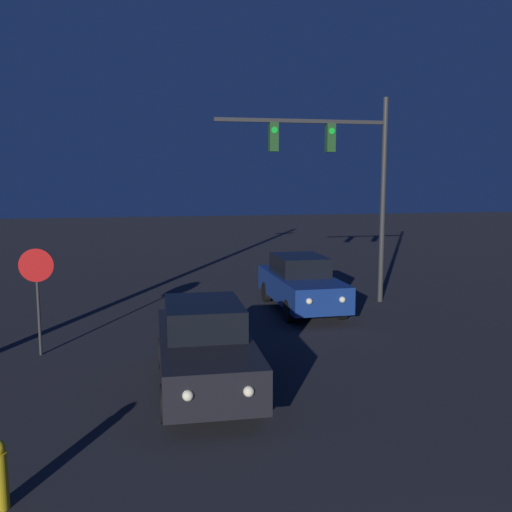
{
  "coord_description": "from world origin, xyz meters",
  "views": [
    {
      "loc": [
        -3.0,
        -2.23,
        4.2
      ],
      "look_at": [
        0.0,
        12.11,
        2.17
      ],
      "focal_mm": 40.0,
      "sensor_mm": 36.0,
      "label": 1
    }
  ],
  "objects_px": {
    "traffic_signal_mast": "(343,167)",
    "stop_sign": "(37,280)",
    "car_near": "(205,347)",
    "car_far": "(301,283)"
  },
  "relations": [
    {
      "from": "traffic_signal_mast",
      "to": "stop_sign",
      "type": "bearing_deg",
      "value": -156.57
    },
    {
      "from": "car_near",
      "to": "traffic_signal_mast",
      "type": "height_order",
      "value": "traffic_signal_mast"
    },
    {
      "from": "car_near",
      "to": "traffic_signal_mast",
      "type": "relative_size",
      "value": 0.71
    },
    {
      "from": "car_far",
      "to": "traffic_signal_mast",
      "type": "height_order",
      "value": "traffic_signal_mast"
    },
    {
      "from": "traffic_signal_mast",
      "to": "stop_sign",
      "type": "xyz_separation_m",
      "value": [
        -8.95,
        -3.88,
        -2.72
      ]
    },
    {
      "from": "car_near",
      "to": "traffic_signal_mast",
      "type": "distance_m",
      "value": 9.42
    },
    {
      "from": "stop_sign",
      "to": "car_far",
      "type": "bearing_deg",
      "value": 23.93
    },
    {
      "from": "car_near",
      "to": "traffic_signal_mast",
      "type": "bearing_deg",
      "value": -126.74
    },
    {
      "from": "car_near",
      "to": "car_far",
      "type": "xyz_separation_m",
      "value": [
        3.81,
        6.22,
        0.0
      ]
    },
    {
      "from": "car_far",
      "to": "stop_sign",
      "type": "relative_size",
      "value": 1.87
    }
  ]
}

